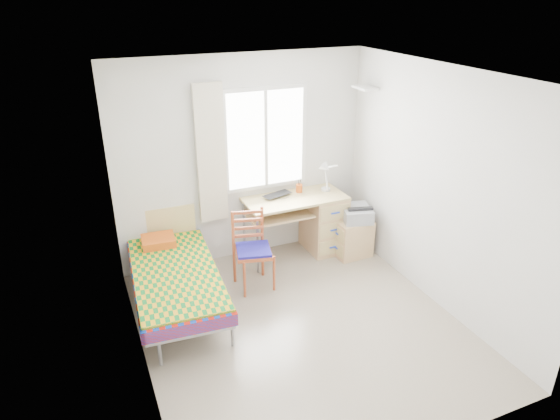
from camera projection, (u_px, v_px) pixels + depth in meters
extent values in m
plane|color=#BCAD93|center=(301.00, 326.00, 5.28)|extent=(3.50, 3.50, 0.00)
plane|color=white|center=(307.00, 75.00, 4.21)|extent=(3.50, 3.50, 0.00)
plane|color=silver|center=(243.00, 161.00, 6.21)|extent=(3.20, 0.00, 3.20)
plane|color=silver|center=(131.00, 246.00, 4.17)|extent=(0.00, 3.50, 3.50)
plane|color=silver|center=(439.00, 190.00, 5.32)|extent=(0.00, 3.50, 3.50)
cube|color=white|center=(265.00, 139.00, 6.20)|extent=(1.10, 0.04, 1.30)
cube|color=white|center=(266.00, 139.00, 6.19)|extent=(1.00, 0.02, 1.20)
cube|color=white|center=(266.00, 139.00, 6.18)|extent=(0.04, 0.02, 1.20)
cube|color=beige|center=(211.00, 155.00, 5.94)|extent=(0.35, 0.05, 1.70)
cube|color=white|center=(365.00, 88.00, 6.10)|extent=(0.20, 0.32, 0.03)
cube|color=#989AA0|center=(176.00, 283.00, 5.45)|extent=(0.99, 1.96, 0.06)
cube|color=#B3160B|center=(176.00, 277.00, 5.42)|extent=(1.03, 1.98, 0.13)
cube|color=#D79A0F|center=(175.00, 272.00, 5.37)|extent=(1.00, 1.86, 0.03)
cube|color=tan|center=(158.00, 228.00, 6.12)|extent=(0.92, 0.11, 0.52)
cube|color=orange|center=(158.00, 241.00, 5.89)|extent=(0.40, 0.35, 0.10)
cylinder|color=#989AA0|center=(160.00, 352.00, 4.68)|extent=(0.04, 0.04, 0.30)
cylinder|color=#989AA0|center=(191.00, 255.00, 6.36)|extent=(0.04, 0.04, 0.30)
cube|color=tan|center=(295.00, 199.00, 6.37)|extent=(1.31, 0.61, 0.03)
cube|color=tan|center=(323.00, 222.00, 6.69)|extent=(0.46, 0.58, 0.79)
cube|color=tan|center=(278.00, 214.00, 6.36)|extent=(0.81, 0.57, 0.02)
cylinder|color=#989AA0|center=(258.00, 244.00, 6.11)|extent=(0.03, 0.03, 0.79)
cylinder|color=#989AA0|center=(244.00, 228.00, 6.53)|extent=(0.03, 0.03, 0.79)
cube|color=#A0431F|center=(254.00, 252.00, 5.81)|extent=(0.49, 0.49, 0.04)
cube|color=navy|center=(253.00, 250.00, 5.79)|extent=(0.47, 0.47, 0.04)
cube|color=#A0431F|center=(248.00, 224.00, 5.84)|extent=(0.36, 0.12, 0.41)
cylinder|color=#A0431F|center=(245.00, 280.00, 5.68)|extent=(0.03, 0.03, 0.46)
cylinder|color=#A0431F|center=(262.00, 242.00, 6.02)|extent=(0.04, 0.04, 0.93)
cube|color=tan|center=(351.00, 237.00, 6.60)|extent=(0.47, 0.42, 0.50)
cube|color=tan|center=(336.00, 232.00, 6.47)|extent=(0.02, 0.37, 0.18)
cube|color=tan|center=(336.00, 247.00, 6.56)|extent=(0.02, 0.37, 0.18)
cube|color=#9D9FA5|center=(356.00, 213.00, 6.48)|extent=(0.46, 0.50, 0.17)
cube|color=black|center=(356.00, 207.00, 6.44)|extent=(0.36, 0.41, 0.02)
imported|color=black|center=(280.00, 196.00, 6.36)|extent=(0.44, 0.35, 0.03)
cylinder|color=orange|center=(299.00, 188.00, 6.52)|extent=(0.09, 0.09, 0.11)
cylinder|color=white|center=(326.00, 189.00, 6.58)|extent=(0.12, 0.12, 0.04)
cylinder|color=white|center=(326.00, 177.00, 6.51)|extent=(0.02, 0.14, 0.32)
cylinder|color=white|center=(328.00, 167.00, 6.37)|extent=(0.15, 0.28, 0.13)
cone|color=white|center=(326.00, 168.00, 6.24)|extent=(0.17, 0.18, 0.15)
imported|color=gray|center=(282.00, 216.00, 6.39)|extent=(0.19, 0.24, 0.02)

